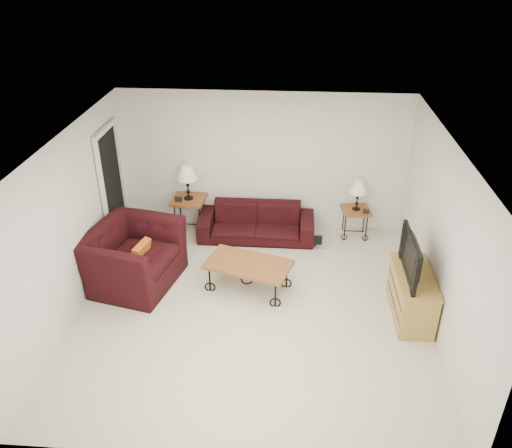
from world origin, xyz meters
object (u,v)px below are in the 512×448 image
(sofa, at_px, (256,222))
(television, at_px, (417,257))
(side_table_left, at_px, (190,214))
(backpack, at_px, (315,234))
(tv_stand, at_px, (412,295))
(lamp_left, at_px, (188,182))
(side_table_right, at_px, (355,222))
(coffee_table, at_px, (248,276))
(lamp_right, at_px, (358,196))
(armchair, at_px, (132,257))

(sofa, height_order, television, television)
(side_table_left, bearing_deg, backpack, -10.34)
(sofa, distance_m, tv_stand, 3.07)
(tv_stand, bearing_deg, sofa, 139.18)
(lamp_left, height_order, backpack, lamp_left)
(side_table_right, xyz_separation_m, coffee_table, (-1.75, -1.75, -0.03))
(side_table_right, relative_size, lamp_right, 1.00)
(armchair, bearing_deg, lamp_right, -51.12)
(coffee_table, xyz_separation_m, armchair, (-1.78, 0.06, 0.22))
(sofa, height_order, side_table_right, sofa)
(side_table_right, distance_m, backpack, 0.82)
(sofa, height_order, tv_stand, tv_stand)
(armchair, bearing_deg, side_table_left, -4.99)
(lamp_left, relative_size, tv_stand, 0.56)
(side_table_left, distance_m, coffee_table, 2.13)
(armchair, distance_m, backpack, 3.09)
(sofa, xyz_separation_m, side_table_left, (-1.22, 0.18, 0.02))
(sofa, relative_size, television, 2.00)
(side_table_left, xyz_separation_m, television, (3.53, -2.19, 0.66))
(side_table_left, distance_m, backpack, 2.29)
(side_table_left, xyz_separation_m, coffee_table, (1.22, -1.75, -0.08))
(armchair, bearing_deg, sofa, -36.46)
(tv_stand, bearing_deg, backpack, 126.03)
(lamp_right, xyz_separation_m, television, (0.56, -2.19, 0.17))
(side_table_left, xyz_separation_m, backpack, (2.25, -0.41, -0.08))
(sofa, xyz_separation_m, tv_stand, (2.33, -2.01, 0.04))
(tv_stand, xyz_separation_m, backpack, (-1.29, 1.78, -0.10))
(television, bearing_deg, coffee_table, -100.89)
(side_table_right, height_order, backpack, side_table_right)
(lamp_left, distance_m, armchair, 1.84)
(side_table_left, xyz_separation_m, tv_stand, (3.55, -2.19, 0.02))
(coffee_table, bearing_deg, side_table_right, 45.00)
(lamp_right, bearing_deg, armchair, -154.47)
(side_table_right, distance_m, tv_stand, 2.27)
(coffee_table, xyz_separation_m, television, (2.31, -0.44, 0.74))
(coffee_table, height_order, backpack, backpack)
(lamp_left, xyz_separation_m, tv_stand, (3.55, -2.19, -0.60))
(sofa, xyz_separation_m, coffee_table, (-0.00, -1.57, -0.06))
(side_table_right, height_order, coffee_table, side_table_right)
(lamp_left, relative_size, coffee_table, 0.50)
(coffee_table, distance_m, armchair, 1.79)
(coffee_table, relative_size, armchair, 0.89)
(armchair, height_order, television, television)
(lamp_left, bearing_deg, tv_stand, -31.68)
(tv_stand, relative_size, backpack, 2.41)
(lamp_right, relative_size, backpack, 1.13)
(lamp_right, height_order, tv_stand, lamp_right)
(coffee_table, bearing_deg, lamp_left, 124.96)
(lamp_left, bearing_deg, armchair, -108.34)
(side_table_right, xyz_separation_m, armchair, (-3.52, -1.68, 0.19))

